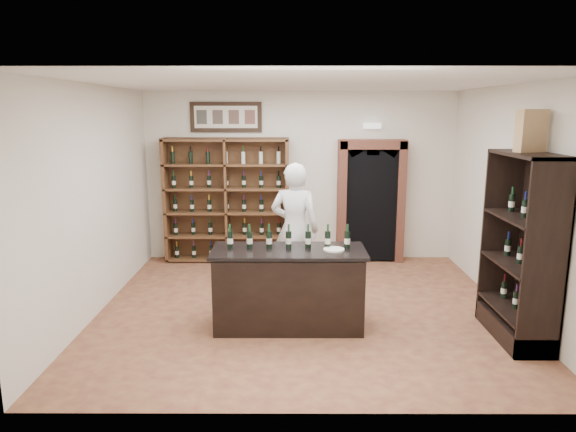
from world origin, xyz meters
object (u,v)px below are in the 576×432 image
object	(u,v)px
counter_bottle_0	(230,239)
shopkeeper	(295,229)
wine_crate	(531,131)
wine_shelf	(227,200)
side_cabinet	(521,277)
tasting_counter	(289,289)

from	to	relation	value
counter_bottle_0	shopkeeper	xyz separation A→B (m)	(0.81, 1.14, -0.14)
wine_crate	wine_shelf	bearing A→B (deg)	124.64
wine_shelf	counter_bottle_0	distance (m)	2.89
side_cabinet	tasting_counter	bearing A→B (deg)	173.72
counter_bottle_0	shopkeeper	bearing A→B (deg)	54.81
tasting_counter	counter_bottle_0	distance (m)	0.95
tasting_counter	shopkeeper	world-z (taller)	shopkeeper
wine_shelf	shopkeeper	distance (m)	2.09
tasting_counter	counter_bottle_0	bearing A→B (deg)	174.48
tasting_counter	wine_crate	xyz separation A→B (m)	(2.72, -0.21, 1.94)
counter_bottle_0	wine_crate	distance (m)	3.70
tasting_counter	shopkeeper	bearing A→B (deg)	85.93
wine_crate	counter_bottle_0	bearing A→B (deg)	159.42
tasting_counter	shopkeeper	size ratio (longest dim) A/B	0.97
wine_shelf	counter_bottle_0	xyz separation A→B (m)	(0.38, -2.86, 0.01)
wine_shelf	side_cabinet	size ratio (longest dim) A/B	1.00
wine_shelf	tasting_counter	bearing A→B (deg)	-69.44
wine_shelf	tasting_counter	world-z (taller)	wine_shelf
tasting_counter	wine_crate	distance (m)	3.35
tasting_counter	counter_bottle_0	xyz separation A→B (m)	(-0.72, 0.07, 0.61)
wine_shelf	counter_bottle_0	size ratio (longest dim) A/B	7.33
tasting_counter	wine_shelf	bearing A→B (deg)	110.56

